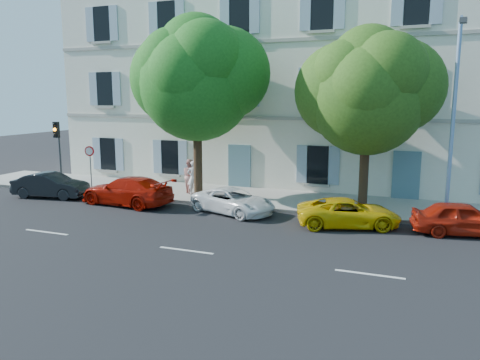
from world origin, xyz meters
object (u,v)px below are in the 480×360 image
at_px(road_sign, 90,158).
at_px(pedestrian_b, 190,176).
at_px(car_red_hatchback, 463,219).
at_px(tree_left, 197,84).
at_px(car_yellow_supercar, 348,213).
at_px(street_lamp, 454,112).
at_px(car_dark_sedan, 51,185).
at_px(car_red_coupe, 127,191).
at_px(car_white_coupe, 233,201).
at_px(tree_right, 367,98).
at_px(pedestrian_a, 194,178).
at_px(traffic_light, 58,140).

distance_m(road_sign, pedestrian_b, 5.65).
bearing_deg(car_red_hatchback, tree_left, 69.50).
bearing_deg(car_red_hatchback, pedestrian_b, 67.68).
distance_m(car_yellow_supercar, street_lamp, 5.57).
bearing_deg(road_sign, car_dark_sedan, -117.16).
distance_m(car_dark_sedan, car_red_coupe, 4.59).
bearing_deg(car_white_coupe, pedestrian_b, 72.40).
height_order(car_red_hatchback, street_lamp, street_lamp).
xyz_separation_m(car_white_coupe, tree_right, (5.36, 2.18, 4.53)).
distance_m(car_red_coupe, tree_left, 6.16).
xyz_separation_m(car_white_coupe, pedestrian_a, (-3.09, 2.26, 0.49)).
xyz_separation_m(car_dark_sedan, car_yellow_supercar, (15.07, -0.06, -0.07)).
height_order(tree_right, road_sign, tree_right).
bearing_deg(tree_right, car_dark_sedan, -170.66).
bearing_deg(traffic_light, road_sign, 10.51).
bearing_deg(car_dark_sedan, car_white_coupe, -96.72).
bearing_deg(tree_left, traffic_light, -174.12).
height_order(car_white_coupe, car_red_hatchback, car_red_hatchback).
relative_size(car_dark_sedan, pedestrian_b, 2.16).
bearing_deg(traffic_light, tree_right, 3.28).
height_order(car_yellow_supercar, tree_right, tree_right).
bearing_deg(tree_right, car_white_coupe, -157.87).
xyz_separation_m(car_dark_sedan, car_red_coupe, (4.59, 0.04, 0.04)).
xyz_separation_m(car_red_coupe, car_white_coupe, (5.36, 0.30, -0.13)).
height_order(street_lamp, pedestrian_b, street_lamp).
height_order(car_yellow_supercar, road_sign, road_sign).
xyz_separation_m(car_dark_sedan, tree_right, (15.31, 2.52, 4.44)).
bearing_deg(tree_left, tree_right, 0.69).
bearing_deg(car_dark_sedan, tree_right, -89.33).
bearing_deg(car_red_coupe, car_red_hatchback, 96.86).
distance_m(car_dark_sedan, pedestrian_a, 7.35).
relative_size(car_white_coupe, pedestrian_b, 2.21).
relative_size(car_red_coupe, road_sign, 1.99).
height_order(car_red_coupe, car_yellow_supercar, car_red_coupe).
height_order(car_white_coupe, street_lamp, street_lamp).
xyz_separation_m(car_red_coupe, pedestrian_a, (2.28, 2.56, 0.36)).
height_order(car_red_coupe, car_red_hatchback, car_red_coupe).
bearing_deg(pedestrian_a, road_sign, -15.28).
distance_m(car_red_coupe, tree_right, 11.85).
xyz_separation_m(traffic_light, street_lamp, (19.51, -0.24, 1.77)).
relative_size(car_white_coupe, street_lamp, 0.51).
distance_m(car_dark_sedan, car_yellow_supercar, 15.07).
distance_m(car_white_coupe, traffic_light, 11.07).
xyz_separation_m(traffic_light, pedestrian_a, (7.69, 1.00, -1.75)).
distance_m(car_yellow_supercar, road_sign, 14.28).
relative_size(car_yellow_supercar, tree_right, 0.53).
distance_m(car_dark_sedan, tree_left, 9.15).
bearing_deg(tree_right, car_yellow_supercar, -95.45).
height_order(car_dark_sedan, car_yellow_supercar, car_dark_sedan).
distance_m(tree_left, street_lamp, 11.58).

